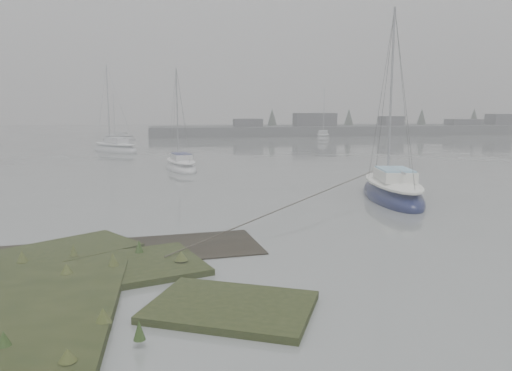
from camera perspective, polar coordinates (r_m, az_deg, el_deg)
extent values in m
plane|color=slate|center=(41.10, -8.42, 2.84)|extent=(160.00, 160.00, 0.00)
cube|color=#4C4F51|center=(77.67, 10.77, 6.17)|extent=(60.00, 8.00, 1.60)
cube|color=#424247|center=(72.70, -0.95, 6.76)|extent=(4.00, 3.00, 2.20)
cube|color=#424247|center=(74.81, 6.71, 7.08)|extent=(6.00, 3.00, 3.00)
cube|color=#424247|center=(78.97, 15.16, 6.75)|extent=(3.00, 3.00, 2.50)
cube|color=#424247|center=(84.65, 22.61, 6.34)|extent=(5.00, 3.00, 2.00)
cube|color=#424247|center=(87.95, 25.97, 6.46)|extent=(3.00, 3.00, 2.80)
cone|color=#384238|center=(75.32, 1.86, 7.45)|extent=(2.00, 2.00, 3.50)
cone|color=#384238|center=(78.54, 10.55, 7.37)|extent=(2.00, 2.00, 3.50)
cone|color=#384238|center=(83.38, 18.39, 7.16)|extent=(2.00, 2.00, 3.50)
cone|color=#384238|center=(87.92, 23.63, 6.94)|extent=(2.00, 2.00, 3.50)
ellipsoid|color=#10163D|center=(24.86, 15.27, -1.23)|extent=(3.30, 7.18, 1.68)
ellipsoid|color=white|center=(24.75, 15.34, 0.30)|extent=(2.71, 6.23, 0.47)
cube|color=white|center=(24.41, 15.57, 1.15)|extent=(1.82, 2.57, 0.49)
cube|color=#88B9D5|center=(24.37, 15.60, 1.80)|extent=(1.70, 2.36, 0.08)
cylinder|color=#939399|center=(25.34, 15.20, 10.26)|extent=(0.11, 0.11, 7.91)
cylinder|color=#939399|center=(24.19, 15.73, 1.74)|extent=(0.51, 2.75, 0.09)
ellipsoid|color=silver|center=(35.24, -8.58, 1.94)|extent=(2.87, 5.63, 1.31)
ellipsoid|color=silver|center=(35.18, -8.60, 2.78)|extent=(2.38, 4.88, 0.37)
cube|color=silver|center=(34.92, -8.53, 3.27)|extent=(1.52, 2.05, 0.38)
cube|color=#13174E|center=(34.90, -8.54, 3.62)|extent=(1.41, 1.88, 0.06)
cylinder|color=#939399|center=(35.64, -8.99, 8.24)|extent=(0.08, 0.08, 6.14)
cylinder|color=#939399|center=(34.75, -8.48, 3.60)|extent=(0.53, 2.12, 0.07)
ellipsoid|color=silver|center=(50.38, -15.80, 3.87)|extent=(5.71, 6.13, 1.54)
ellipsoid|color=white|center=(50.33, -15.83, 4.57)|extent=(4.87, 5.25, 0.43)
cube|color=white|center=(50.09, -15.67, 4.99)|extent=(2.44, 2.52, 0.45)
cube|color=#B9BCC6|center=(50.07, -15.68, 5.27)|extent=(2.26, 2.33, 0.07)
cylinder|color=#939399|center=(50.87, -16.55, 9.01)|extent=(0.10, 0.10, 7.22)
cylinder|color=#939399|center=(49.92, -15.56, 5.27)|extent=(1.72, 1.96, 0.08)
ellipsoid|color=#A0A5A8|center=(67.09, 7.67, 5.36)|extent=(3.38, 5.42, 1.25)
ellipsoid|color=silver|center=(67.06, 7.68, 5.78)|extent=(2.83, 4.68, 0.35)
cube|color=silver|center=(66.82, 7.67, 6.04)|extent=(1.65, 2.04, 0.37)
cube|color=silver|center=(66.81, 7.67, 6.21)|extent=(1.53, 1.88, 0.06)
cylinder|color=#939399|center=(67.62, 7.77, 8.53)|extent=(0.08, 0.08, 5.89)
cylinder|color=#939399|center=(66.67, 7.67, 6.21)|extent=(0.78, 1.96, 0.07)
ellipsoid|color=silver|center=(67.95, -15.36, 5.15)|extent=(4.78, 2.79, 1.10)
ellipsoid|color=silver|center=(67.93, -15.37, 5.52)|extent=(4.13, 2.33, 0.31)
cube|color=silver|center=(67.83, -15.23, 5.75)|extent=(1.78, 1.40, 0.32)
cube|color=silver|center=(67.83, -15.24, 5.91)|extent=(1.63, 1.29, 0.05)
cylinder|color=#939399|center=(68.06, -15.93, 7.88)|extent=(0.07, 0.07, 5.19)
cylinder|color=#939399|center=(67.77, -15.14, 5.91)|extent=(1.75, 0.60, 0.06)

